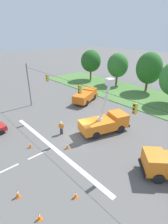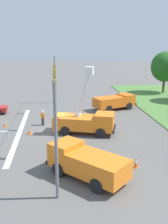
{
  "view_description": "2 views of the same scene",
  "coord_description": "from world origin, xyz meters",
  "px_view_note": "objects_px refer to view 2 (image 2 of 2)",
  "views": [
    {
      "loc": [
        14.3,
        -11.97,
        11.87
      ],
      "look_at": [
        -2.33,
        2.85,
        1.51
      ],
      "focal_mm": 28.0,
      "sensor_mm": 36.0,
      "label": 1
    },
    {
      "loc": [
        27.28,
        0.07,
        9.3
      ],
      "look_at": [
        2.45,
        2.79,
        2.56
      ],
      "focal_mm": 42.0,
      "sensor_mm": 36.0,
      "label": 2
    }
  ],
  "objects_px": {
    "traffic_cone_mid_left": "(136,163)",
    "traffic_cone_mid_right": "(5,123)",
    "utility_truck_support_far": "(115,101)",
    "road_worker": "(43,117)",
    "tree_far_west": "(165,67)",
    "utility_truck_support_near": "(86,162)",
    "utility_truck_bucket_lift": "(86,121)",
    "traffic_cone_near_bucket": "(30,131)"
  },
  "relations": [
    {
      "from": "utility_truck_bucket_lift",
      "to": "traffic_cone_near_bucket",
      "type": "xyz_separation_m",
      "value": [
        -0.26,
        -5.84,
        -0.97
      ]
    },
    {
      "from": "utility_truck_bucket_lift",
      "to": "traffic_cone_mid_right",
      "type": "relative_size",
      "value": 9.62
    },
    {
      "from": "tree_far_west",
      "to": "road_worker",
      "type": "height_order",
      "value": "tree_far_west"
    },
    {
      "from": "traffic_cone_mid_left",
      "to": "traffic_cone_mid_right",
      "type": "bearing_deg",
      "value": -134.0
    },
    {
      "from": "tree_far_west",
      "to": "utility_truck_support_near",
      "type": "height_order",
      "value": "tree_far_west"
    },
    {
      "from": "traffic_cone_mid_left",
      "to": "traffic_cone_mid_right",
      "type": "distance_m",
      "value": 16.3
    },
    {
      "from": "tree_far_west",
      "to": "utility_truck_support_far",
      "type": "distance_m",
      "value": 16.4
    },
    {
      "from": "utility_truck_support_near",
      "to": "traffic_cone_mid_right",
      "type": "distance_m",
      "value": 14.66
    },
    {
      "from": "utility_truck_support_near",
      "to": "traffic_cone_mid_left",
      "type": "bearing_deg",
      "value": 105.45
    },
    {
      "from": "road_worker",
      "to": "utility_truck_bucket_lift",
      "type": "bearing_deg",
      "value": 55.23
    },
    {
      "from": "traffic_cone_mid_right",
      "to": "utility_truck_support_far",
      "type": "bearing_deg",
      "value": 114.16
    },
    {
      "from": "traffic_cone_near_bucket",
      "to": "utility_truck_support_far",
      "type": "bearing_deg",
      "value": 129.81
    },
    {
      "from": "tree_far_west",
      "to": "utility_truck_bucket_lift",
      "type": "bearing_deg",
      "value": -39.67
    },
    {
      "from": "utility_truck_support_near",
      "to": "traffic_cone_mid_left",
      "type": "height_order",
      "value": "utility_truck_support_near"
    },
    {
      "from": "road_worker",
      "to": "traffic_cone_mid_right",
      "type": "distance_m",
      "value": 4.29
    },
    {
      "from": "tree_far_west",
      "to": "traffic_cone_mid_right",
      "type": "distance_m",
      "value": 31.24
    },
    {
      "from": "tree_far_west",
      "to": "utility_truck_bucket_lift",
      "type": "height_order",
      "value": "tree_far_west"
    },
    {
      "from": "utility_truck_support_near",
      "to": "traffic_cone_mid_left",
      "type": "xyz_separation_m",
      "value": [
        -1.1,
        3.97,
        -0.8
      ]
    },
    {
      "from": "utility_truck_support_far",
      "to": "road_worker",
      "type": "bearing_deg",
      "value": -57.33
    },
    {
      "from": "utility_truck_bucket_lift",
      "to": "traffic_cone_near_bucket",
      "type": "bearing_deg",
      "value": -92.56
    },
    {
      "from": "road_worker",
      "to": "traffic_cone_mid_left",
      "type": "distance_m",
      "value": 13.6
    },
    {
      "from": "tree_far_west",
      "to": "utility_truck_support_near",
      "type": "distance_m",
      "value": 34.8
    },
    {
      "from": "utility_truck_bucket_lift",
      "to": "road_worker",
      "type": "distance_m",
      "value": 5.59
    },
    {
      "from": "utility_truck_support_far",
      "to": "road_worker",
      "type": "height_order",
      "value": "utility_truck_support_far"
    },
    {
      "from": "utility_truck_bucket_lift",
      "to": "traffic_cone_mid_left",
      "type": "height_order",
      "value": "utility_truck_bucket_lift"
    },
    {
      "from": "utility_truck_bucket_lift",
      "to": "road_worker",
      "type": "height_order",
      "value": "utility_truck_bucket_lift"
    },
    {
      "from": "tree_far_west",
      "to": "road_worker",
      "type": "relative_size",
      "value": 4.3
    },
    {
      "from": "traffic_cone_mid_right",
      "to": "traffic_cone_mid_left",
      "type": "bearing_deg",
      "value": 46.0
    },
    {
      "from": "utility_truck_support_far",
      "to": "traffic_cone_mid_left",
      "type": "xyz_separation_m",
      "value": [
        17.61,
        -2.29,
        -0.75
      ]
    },
    {
      "from": "traffic_cone_mid_left",
      "to": "utility_truck_support_far",
      "type": "bearing_deg",
      "value": 172.58
    },
    {
      "from": "road_worker",
      "to": "traffic_cone_near_bucket",
      "type": "height_order",
      "value": "road_worker"
    },
    {
      "from": "utility_truck_bucket_lift",
      "to": "utility_truck_support_near",
      "type": "height_order",
      "value": "utility_truck_bucket_lift"
    },
    {
      "from": "utility_truck_support_far",
      "to": "traffic_cone_mid_left",
      "type": "height_order",
      "value": "utility_truck_support_far"
    },
    {
      "from": "road_worker",
      "to": "traffic_cone_mid_right",
      "type": "height_order",
      "value": "road_worker"
    },
    {
      "from": "tree_far_west",
      "to": "utility_truck_support_far",
      "type": "xyz_separation_m",
      "value": [
        10.89,
        -11.68,
        -3.71
      ]
    },
    {
      "from": "utility_truck_support_far",
      "to": "road_worker",
      "type": "relative_size",
      "value": 3.64
    },
    {
      "from": "utility_truck_bucket_lift",
      "to": "utility_truck_support_far",
      "type": "distance_m",
      "value": 10.79
    },
    {
      "from": "road_worker",
      "to": "traffic_cone_mid_left",
      "type": "relative_size",
      "value": 2.2
    },
    {
      "from": "road_worker",
      "to": "traffic_cone_mid_left",
      "type": "height_order",
      "value": "road_worker"
    },
    {
      "from": "traffic_cone_near_bucket",
      "to": "utility_truck_support_near",
      "type": "bearing_deg",
      "value": 26.64
    },
    {
      "from": "tree_far_west",
      "to": "traffic_cone_mid_left",
      "type": "distance_m",
      "value": 32.05
    },
    {
      "from": "utility_truck_bucket_lift",
      "to": "utility_truck_support_far",
      "type": "height_order",
      "value": "utility_truck_bucket_lift"
    }
  ]
}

